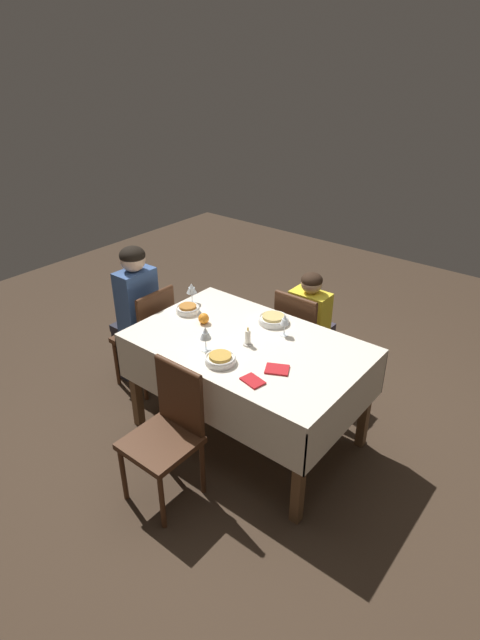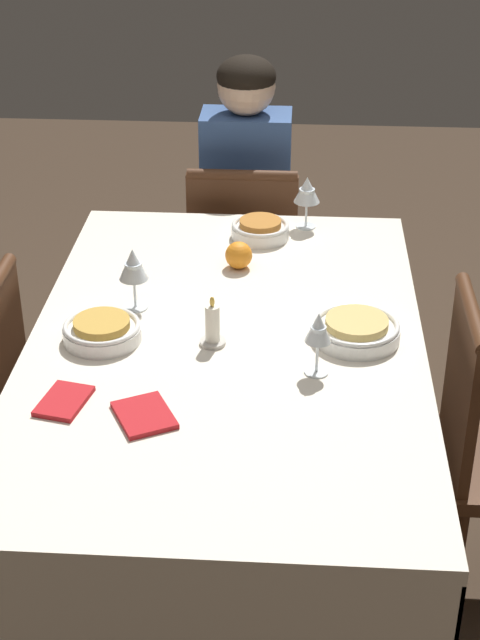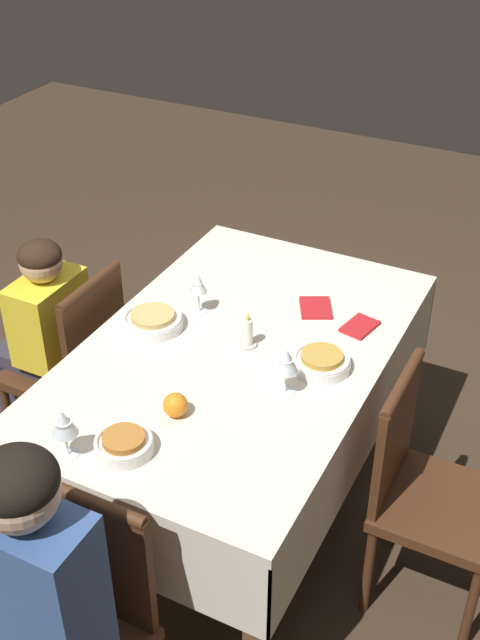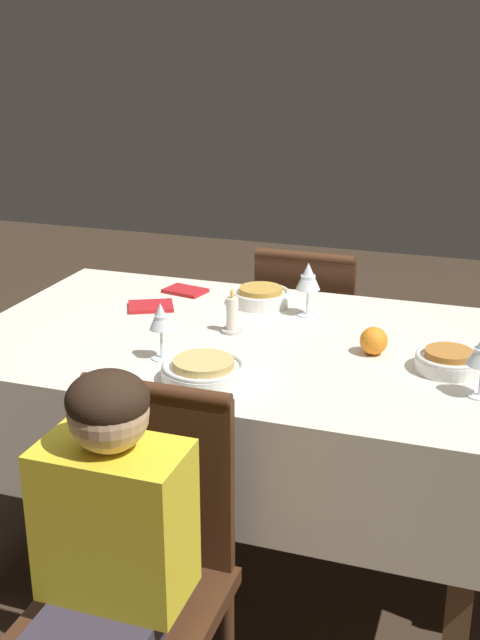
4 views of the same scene
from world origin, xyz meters
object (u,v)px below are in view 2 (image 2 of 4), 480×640
object	(u,v)px
candle_centerpiece	(213,328)
napkin_spare_side	(64,401)
bowl_west	(260,229)
chair_west	(244,266)
wine_glass_west	(307,191)
wine_glass_south	(133,266)
orange_fruit	(239,255)
napkin_red_folded	(144,415)
wine_glass_north	(318,330)
bowl_south	(102,330)
bowl_north	(356,329)
person_adult_denim	(247,200)
dining_table	(226,373)

from	to	relation	value
candle_centerpiece	napkin_spare_side	bearing A→B (deg)	-48.06
bowl_west	napkin_spare_side	xyz separation A→B (m)	(0.89, -0.39, -0.02)
chair_west	wine_glass_west	world-z (taller)	wine_glass_west
wine_glass_south	orange_fruit	xyz separation A→B (m)	(-0.25, 0.25, -0.08)
wine_glass_south	napkin_red_folded	xyz separation A→B (m)	(0.49, 0.10, -0.11)
bowl_west	wine_glass_north	bearing A→B (deg)	12.62
wine_glass_west	candle_centerpiece	world-z (taller)	wine_glass_west
wine_glass_south	napkin_red_folded	size ratio (longest dim) A/B	0.96
napkin_spare_side	wine_glass_north	bearing A→B (deg)	106.24
chair_west	bowl_south	bearing A→B (deg)	74.02
bowl_north	wine_glass_north	xyz separation A→B (m)	(0.16, -0.10, 0.09)
bowl_west	bowl_north	distance (m)	0.63
wine_glass_west	bowl_north	world-z (taller)	wine_glass_west
napkin_red_folded	chair_west	bearing A→B (deg)	174.09
bowl_south	napkin_red_folded	size ratio (longest dim) A/B	1.09
candle_centerpiece	wine_glass_north	bearing A→B (deg)	65.91
person_adult_denim	chair_west	bearing A→B (deg)	90.00
bowl_west	wine_glass_west	world-z (taller)	wine_glass_west
chair_west	bowl_north	world-z (taller)	chair_west
bowl_north	candle_centerpiece	distance (m)	0.35
dining_table	napkin_red_folded	size ratio (longest dim) A/B	8.73
dining_table	wine_glass_north	xyz separation A→B (m)	(0.14, 0.22, 0.21)
dining_table	bowl_north	size ratio (longest dim) A/B	7.14
wine_glass_south	candle_centerpiece	world-z (taller)	wine_glass_south
wine_glass_north	bowl_south	bearing A→B (deg)	-102.32
dining_table	wine_glass_west	size ratio (longest dim) A/B	9.50
person_adult_denim	bowl_west	xyz separation A→B (m)	(0.53, 0.07, 0.13)
bowl_north	wine_glass_north	size ratio (longest dim) A/B	1.36
wine_glass_north	napkin_spare_side	bearing A→B (deg)	-73.76
wine_glass_north	bowl_south	size ratio (longest dim) A/B	0.82
napkin_red_folded	orange_fruit	bearing A→B (deg)	167.99
dining_table	wine_glass_north	size ratio (longest dim) A/B	9.69
napkin_red_folded	wine_glass_south	bearing A→B (deg)	-168.87
dining_table	bowl_west	distance (m)	0.61
bowl_north	napkin_spare_side	xyz separation A→B (m)	(0.32, -0.65, -0.02)
person_adult_denim	bowl_south	bearing A→B (deg)	75.97
person_adult_denim	bowl_south	size ratio (longest dim) A/B	6.24
dining_table	candle_centerpiece	size ratio (longest dim) A/B	11.67
chair_west	candle_centerpiece	bearing A→B (deg)	89.08
bowl_west	wine_glass_south	size ratio (longest dim) A/B	1.02
bowl_north	bowl_south	size ratio (longest dim) A/B	1.12
person_adult_denim	candle_centerpiece	world-z (taller)	person_adult_denim
wine_glass_west	bowl_south	distance (m)	0.86
bowl_north	napkin_spare_side	bearing A→B (deg)	-63.91
dining_table	candle_centerpiece	bearing A→B (deg)	-52.29
bowl_north	person_adult_denim	bearing A→B (deg)	-163.25
wine_glass_west	chair_west	bearing A→B (deg)	-145.28
bowl_west	napkin_red_folded	bearing A→B (deg)	-12.47
dining_table	person_adult_denim	bearing A→B (deg)	-179.28
bowl_west	orange_fruit	distance (m)	0.21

